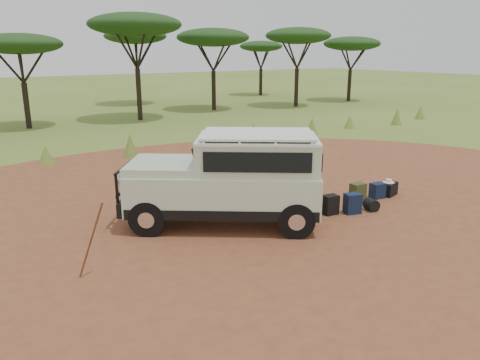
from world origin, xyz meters
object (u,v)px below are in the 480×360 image
safari_vehicle (230,181)px  walking_staff (91,241)px  backpack_olive (358,193)px  hard_case (388,189)px  backpack_black (330,205)px  backpack_navy (352,204)px  duffel_navy (377,191)px

safari_vehicle → walking_staff: size_ratio=3.07×
backpack_olive → hard_case: 1.22m
backpack_black → hard_case: size_ratio=0.94×
walking_staff → backpack_olive: walking_staff is taller
safari_vehicle → backpack_navy: bearing=16.0°
safari_vehicle → backpack_black: size_ratio=9.30×
walking_staff → backpack_navy: size_ratio=2.93×
duffel_navy → hard_case: duffel_navy is taller
safari_vehicle → hard_case: 5.04m
walking_staff → duffel_navy: size_ratio=3.53×
backpack_black → backpack_olive: 1.30m
safari_vehicle → backpack_olive: bearing=27.7°
safari_vehicle → backpack_black: bearing=17.5°
backpack_olive → backpack_navy: bearing=-141.9°
hard_case → safari_vehicle: bearing=157.5°
backpack_black → backpack_navy: bearing=-19.2°
walking_staff → backpack_navy: bearing=-58.7°
safari_vehicle → backpack_olive: size_ratio=8.63×
safari_vehicle → backpack_navy: size_ratio=8.97×
walking_staff → duffel_navy: (7.97, 0.36, -0.50)m
backpack_navy → backpack_olive: 0.93m
backpack_black → backpack_navy: backpack_navy is taller
backpack_navy → hard_case: 2.04m
backpack_navy → duffel_navy: 1.60m
walking_staff → duffel_navy: walking_staff is taller
walking_staff → backpack_olive: 7.24m
hard_case → backpack_navy: bearing=178.4°
backpack_navy → hard_case: backpack_navy is taller
backpack_olive → hard_case: bearing=2.1°
backpack_navy → backpack_olive: backpack_olive is taller
walking_staff → backpack_black: bearing=-56.3°
backpack_navy → duffel_navy: size_ratio=1.21×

